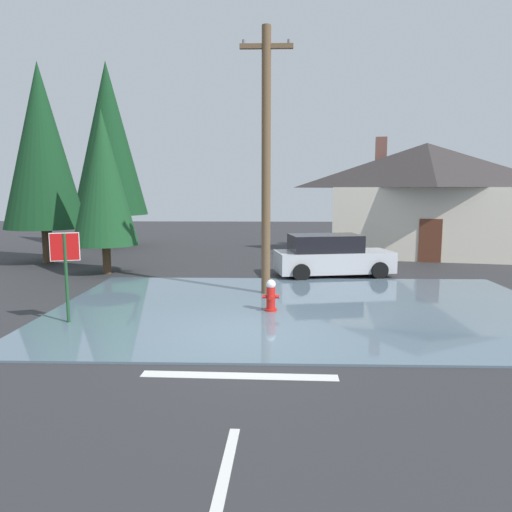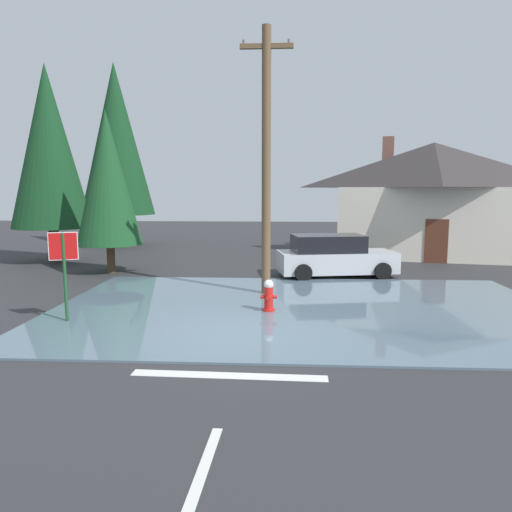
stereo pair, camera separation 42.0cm
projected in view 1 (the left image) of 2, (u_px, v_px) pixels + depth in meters
ground_plane at (245, 339)px, 10.83m from camera, size 80.00×80.00×0.10m
flood_puddle at (305, 308)px, 13.41m from camera, size 13.92×8.84×0.05m
lane_stop_bar at (239, 376)px, 8.58m from camera, size 3.55×0.40×0.01m
lane_center_stripe at (220, 493)px, 5.25m from camera, size 0.26×2.87×0.01m
stop_sign_near at (65, 260)px, 11.67m from camera, size 0.66×0.25×2.28m
fire_hydrant at (271, 296)px, 12.97m from camera, size 0.46×0.39×0.91m
utility_pole at (266, 159)px, 14.68m from camera, size 1.60×0.28×8.15m
house at (425, 197)px, 24.55m from camera, size 10.72×8.19×6.11m
parked_car at (331, 256)px, 18.47m from camera, size 4.67×2.61×1.61m
pine_tree_tall_left at (108, 139)px, 27.33m from camera, size 4.20×4.20×10.50m
pine_tree_mid_left at (103, 178)px, 18.60m from camera, size 2.56×2.56×6.40m
pine_tree_short_left at (42, 147)px, 21.21m from camera, size 3.55×3.55×8.87m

